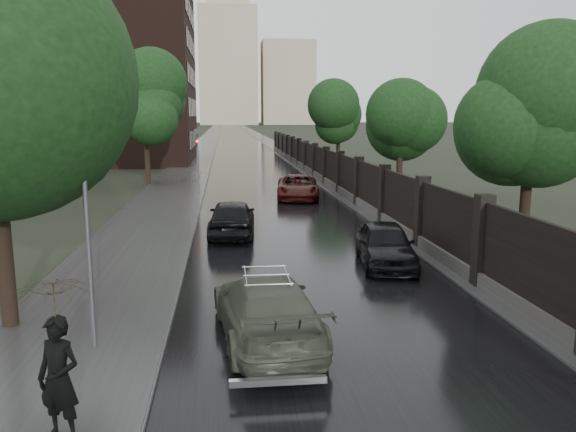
{
  "coord_description": "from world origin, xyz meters",
  "views": [
    {
      "loc": [
        -2.64,
        -9.85,
        4.88
      ],
      "look_at": [
        -0.54,
        8.89,
        1.5
      ],
      "focal_mm": 35.0,
      "sensor_mm": 36.0,
      "label": 1
    }
  ],
  "objects_px": {
    "tree_right_a": "(532,114)",
    "pedestrian_umbrella": "(54,312)",
    "tree_right_b": "(401,114)",
    "tree_right_c": "(339,115)",
    "hatchback_left": "(232,218)",
    "traffic_light": "(198,157)",
    "tree_left_far": "(145,110)",
    "lamp_post": "(87,228)",
    "volga_sedan": "(267,309)",
    "car_right_far": "(298,187)",
    "car_right_near": "(385,244)"
  },
  "relations": [
    {
      "from": "tree_right_c",
      "to": "car_right_near",
      "type": "distance_m",
      "value": 33.02
    },
    {
      "from": "traffic_light",
      "to": "car_right_far",
      "type": "bearing_deg",
      "value": -20.5
    },
    {
      "from": "tree_right_b",
      "to": "pedestrian_umbrella",
      "type": "xyz_separation_m",
      "value": [
        -12.61,
        -23.9,
        -2.83
      ]
    },
    {
      "from": "volga_sedan",
      "to": "car_right_far",
      "type": "bearing_deg",
      "value": -104.98
    },
    {
      "from": "tree_right_a",
      "to": "pedestrian_umbrella",
      "type": "height_order",
      "value": "tree_right_a"
    },
    {
      "from": "tree_right_c",
      "to": "car_right_far",
      "type": "xyz_separation_m",
      "value": [
        -5.9,
        -17.21,
        -4.23
      ]
    },
    {
      "from": "car_right_far",
      "to": "hatchback_left",
      "type": "bearing_deg",
      "value": -105.59
    },
    {
      "from": "hatchback_left",
      "to": "car_right_far",
      "type": "relative_size",
      "value": 0.88
    },
    {
      "from": "car_right_near",
      "to": "car_right_far",
      "type": "height_order",
      "value": "car_right_near"
    },
    {
      "from": "volga_sedan",
      "to": "car_right_near",
      "type": "distance_m",
      "value": 7.23
    },
    {
      "from": "volga_sedan",
      "to": "car_right_far",
      "type": "distance_m",
      "value": 21.22
    },
    {
      "from": "hatchback_left",
      "to": "traffic_light",
      "type": "bearing_deg",
      "value": -77.7
    },
    {
      "from": "tree_right_c",
      "to": "lamp_post",
      "type": "relative_size",
      "value": 1.37
    },
    {
      "from": "traffic_light",
      "to": "pedestrian_umbrella",
      "type": "distance_m",
      "value": 26.91
    },
    {
      "from": "tree_right_a",
      "to": "lamp_post",
      "type": "relative_size",
      "value": 1.37
    },
    {
      "from": "tree_right_a",
      "to": "lamp_post",
      "type": "height_order",
      "value": "tree_right_a"
    },
    {
      "from": "tree_right_c",
      "to": "lamp_post",
      "type": "distance_m",
      "value": 40.67
    },
    {
      "from": "tree_left_far",
      "to": "car_right_near",
      "type": "relative_size",
      "value": 1.75
    },
    {
      "from": "tree_right_a",
      "to": "traffic_light",
      "type": "relative_size",
      "value": 1.75
    },
    {
      "from": "tree_left_far",
      "to": "car_right_far",
      "type": "distance_m",
      "value": 12.83
    },
    {
      "from": "tree_right_a",
      "to": "pedestrian_umbrella",
      "type": "xyz_separation_m",
      "value": [
        -12.61,
        -9.9,
        -2.83
      ]
    },
    {
      "from": "tree_right_b",
      "to": "car_right_far",
      "type": "xyz_separation_m",
      "value": [
        -5.9,
        0.79,
        -4.23
      ]
    },
    {
      "from": "tree_left_far",
      "to": "tree_right_b",
      "type": "xyz_separation_m",
      "value": [
        15.5,
        -8.0,
        -0.29
      ]
    },
    {
      "from": "tree_right_b",
      "to": "tree_right_c",
      "type": "bearing_deg",
      "value": 90.0
    },
    {
      "from": "hatchback_left",
      "to": "pedestrian_umbrella",
      "type": "height_order",
      "value": "pedestrian_umbrella"
    },
    {
      "from": "tree_right_c",
      "to": "traffic_light",
      "type": "relative_size",
      "value": 1.75
    },
    {
      "from": "tree_right_c",
      "to": "volga_sedan",
      "type": "height_order",
      "value": "tree_right_c"
    },
    {
      "from": "tree_right_b",
      "to": "car_right_far",
      "type": "height_order",
      "value": "tree_right_b"
    },
    {
      "from": "tree_right_c",
      "to": "pedestrian_umbrella",
      "type": "relative_size",
      "value": 2.38
    },
    {
      "from": "car_right_near",
      "to": "pedestrian_umbrella",
      "type": "relative_size",
      "value": 1.43
    },
    {
      "from": "tree_left_far",
      "to": "car_right_far",
      "type": "height_order",
      "value": "tree_left_far"
    },
    {
      "from": "tree_right_a",
      "to": "traffic_light",
      "type": "height_order",
      "value": "tree_right_a"
    },
    {
      "from": "tree_right_a",
      "to": "car_right_far",
      "type": "xyz_separation_m",
      "value": [
        -5.9,
        14.79,
        -4.23
      ]
    },
    {
      "from": "tree_right_a",
      "to": "volga_sedan",
      "type": "distance_m",
      "value": 11.93
    },
    {
      "from": "lamp_post",
      "to": "car_right_near",
      "type": "distance_m",
      "value": 10.22
    },
    {
      "from": "hatchback_left",
      "to": "car_right_near",
      "type": "xyz_separation_m",
      "value": [
        4.94,
        -5.2,
        -0.05
      ]
    },
    {
      "from": "lamp_post",
      "to": "tree_right_c",
      "type": "bearing_deg",
      "value": 71.48
    },
    {
      "from": "tree_left_far",
      "to": "tree_right_c",
      "type": "relative_size",
      "value": 1.05
    },
    {
      "from": "pedestrian_umbrella",
      "to": "tree_right_c",
      "type": "bearing_deg",
      "value": 97.32
    },
    {
      "from": "car_right_near",
      "to": "car_right_far",
      "type": "distance_m",
      "value": 15.19
    },
    {
      "from": "tree_left_far",
      "to": "pedestrian_umbrella",
      "type": "height_order",
      "value": "tree_left_far"
    },
    {
      "from": "car_right_near",
      "to": "car_right_far",
      "type": "bearing_deg",
      "value": 100.79
    },
    {
      "from": "volga_sedan",
      "to": "hatchback_left",
      "type": "xyz_separation_m",
      "value": [
        -0.61,
        10.98,
        0.06
      ]
    },
    {
      "from": "traffic_light",
      "to": "pedestrian_umbrella",
      "type": "relative_size",
      "value": 1.35
    },
    {
      "from": "tree_right_a",
      "to": "volga_sedan",
      "type": "xyz_separation_m",
      "value": [
        -9.3,
        -6.15,
        -4.23
      ]
    },
    {
      "from": "tree_right_b",
      "to": "tree_right_c",
      "type": "xyz_separation_m",
      "value": [
        0.0,
        18.0,
        0.0
      ]
    },
    {
      "from": "tree_right_a",
      "to": "hatchback_left",
      "type": "distance_m",
      "value": 11.78
    },
    {
      "from": "lamp_post",
      "to": "tree_right_a",
      "type": "bearing_deg",
      "value": 26.74
    },
    {
      "from": "lamp_post",
      "to": "hatchback_left",
      "type": "distance_m",
      "value": 11.86
    },
    {
      "from": "car_right_near",
      "to": "pedestrian_umbrella",
      "type": "xyz_separation_m",
      "value": [
        -7.65,
        -9.53,
        1.41
      ]
    }
  ]
}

